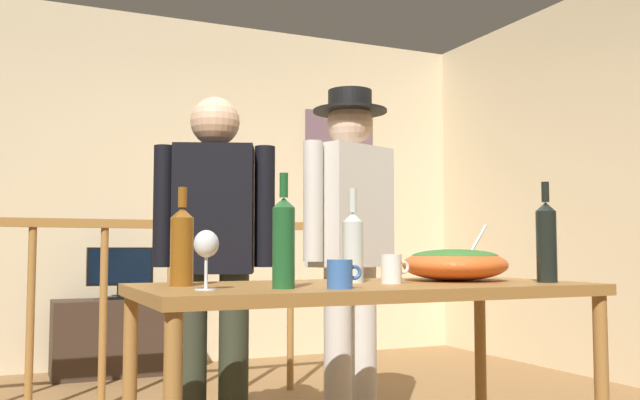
{
  "coord_description": "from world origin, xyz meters",
  "views": [
    {
      "loc": [
        -1.26,
        -2.84,
        0.9
      ],
      "look_at": [
        -0.1,
        -0.26,
        1.1
      ],
      "focal_mm": 39.08,
      "sensor_mm": 36.0,
      "label": 1
    }
  ],
  "objects_px": {
    "salad_bowl": "(455,263)",
    "mug_blue": "(340,274)",
    "wine_bottle_amber": "(182,245)",
    "person_standing_left": "(214,246)",
    "person_standing_right": "(350,230)",
    "flat_screen_tv": "(120,268)",
    "mug_white": "(392,269)",
    "serving_table": "(365,304)",
    "tv_console": "(118,337)",
    "framed_picture": "(339,141)",
    "stair_railing": "(178,286)",
    "wine_bottle_dark": "(546,240)",
    "wine_bottle_green": "(284,241)",
    "wine_glass": "(206,247)",
    "wine_bottle_clear": "(353,245)"
  },
  "relations": [
    {
      "from": "stair_railing",
      "to": "wine_glass",
      "type": "height_order",
      "value": "stair_railing"
    },
    {
      "from": "framed_picture",
      "to": "serving_table",
      "type": "height_order",
      "value": "framed_picture"
    },
    {
      "from": "wine_bottle_amber",
      "to": "person_standing_right",
      "type": "height_order",
      "value": "person_standing_right"
    },
    {
      "from": "framed_picture",
      "to": "wine_glass",
      "type": "bearing_deg",
      "value": -121.64
    },
    {
      "from": "flat_screen_tv",
      "to": "wine_bottle_amber",
      "type": "height_order",
      "value": "wine_bottle_amber"
    },
    {
      "from": "flat_screen_tv",
      "to": "person_standing_left",
      "type": "xyz_separation_m",
      "value": [
        0.08,
        -2.18,
        0.15
      ]
    },
    {
      "from": "flat_screen_tv",
      "to": "mug_blue",
      "type": "height_order",
      "value": "flat_screen_tv"
    },
    {
      "from": "person_standing_right",
      "to": "person_standing_left",
      "type": "bearing_deg",
      "value": -21.39
    },
    {
      "from": "wine_bottle_amber",
      "to": "wine_bottle_green",
      "type": "distance_m",
      "value": 0.37
    },
    {
      "from": "stair_railing",
      "to": "wine_bottle_dark",
      "type": "height_order",
      "value": "wine_bottle_dark"
    },
    {
      "from": "person_standing_left",
      "to": "wine_bottle_amber",
      "type": "bearing_deg",
      "value": 87.53
    },
    {
      "from": "wine_glass",
      "to": "wine_bottle_clear",
      "type": "bearing_deg",
      "value": 19.09
    },
    {
      "from": "framed_picture",
      "to": "person_standing_left",
      "type": "bearing_deg",
      "value": -126.11
    },
    {
      "from": "mug_white",
      "to": "person_standing_right",
      "type": "relative_size",
      "value": 0.07
    },
    {
      "from": "serving_table",
      "to": "person_standing_right",
      "type": "distance_m",
      "value": 0.89
    },
    {
      "from": "framed_picture",
      "to": "tv_console",
      "type": "distance_m",
      "value": 2.49
    },
    {
      "from": "mug_white",
      "to": "wine_glass",
      "type": "bearing_deg",
      "value": -172.12
    },
    {
      "from": "wine_bottle_dark",
      "to": "wine_bottle_green",
      "type": "xyz_separation_m",
      "value": [
        -1.02,
        0.04,
        -0.01
      ]
    },
    {
      "from": "framed_picture",
      "to": "wine_bottle_amber",
      "type": "distance_m",
      "value": 3.92
    },
    {
      "from": "stair_railing",
      "to": "wine_bottle_dark",
      "type": "xyz_separation_m",
      "value": [
        0.86,
        -2.19,
        0.26
      ]
    },
    {
      "from": "salad_bowl",
      "to": "person_standing_right",
      "type": "xyz_separation_m",
      "value": [
        -0.08,
        0.73,
        0.15
      ]
    },
    {
      "from": "framed_picture",
      "to": "wine_glass",
      "type": "height_order",
      "value": "framed_picture"
    },
    {
      "from": "wine_bottle_amber",
      "to": "mug_blue",
      "type": "height_order",
      "value": "wine_bottle_amber"
    },
    {
      "from": "salad_bowl",
      "to": "serving_table",
      "type": "bearing_deg",
      "value": -173.53
    },
    {
      "from": "wine_bottle_amber",
      "to": "person_standing_left",
      "type": "bearing_deg",
      "value": 66.14
    },
    {
      "from": "serving_table",
      "to": "wine_bottle_dark",
      "type": "height_order",
      "value": "wine_bottle_dark"
    },
    {
      "from": "tv_console",
      "to": "wine_bottle_clear",
      "type": "height_order",
      "value": "wine_bottle_clear"
    },
    {
      "from": "framed_picture",
      "to": "salad_bowl",
      "type": "xyz_separation_m",
      "value": [
        -1.07,
        -3.23,
        -1.0
      ]
    },
    {
      "from": "wine_bottle_dark",
      "to": "person_standing_left",
      "type": "bearing_deg",
      "value": 135.19
    },
    {
      "from": "wine_bottle_green",
      "to": "mug_blue",
      "type": "height_order",
      "value": "wine_bottle_green"
    },
    {
      "from": "wine_bottle_amber",
      "to": "person_standing_right",
      "type": "xyz_separation_m",
      "value": [
        0.96,
        0.67,
        0.08
      ]
    },
    {
      "from": "wine_glass",
      "to": "mug_white",
      "type": "height_order",
      "value": "wine_glass"
    },
    {
      "from": "wine_bottle_dark",
      "to": "mug_blue",
      "type": "height_order",
      "value": "wine_bottle_dark"
    },
    {
      "from": "wine_bottle_green",
      "to": "person_standing_right",
      "type": "distance_m",
      "value": 1.18
    },
    {
      "from": "mug_blue",
      "to": "tv_console",
      "type": "bearing_deg",
      "value": 93.5
    },
    {
      "from": "wine_bottle_green",
      "to": "mug_white",
      "type": "distance_m",
      "value": 0.49
    },
    {
      "from": "person_standing_right",
      "to": "stair_railing",
      "type": "bearing_deg",
      "value": -87.23
    },
    {
      "from": "mug_blue",
      "to": "mug_white",
      "type": "bearing_deg",
      "value": 33.86
    },
    {
      "from": "person_standing_left",
      "to": "person_standing_right",
      "type": "relative_size",
      "value": 0.94
    },
    {
      "from": "person_standing_right",
      "to": "wine_bottle_dark",
      "type": "bearing_deg",
      "value": 86.46
    },
    {
      "from": "serving_table",
      "to": "person_standing_right",
      "type": "relative_size",
      "value": 0.96
    },
    {
      "from": "salad_bowl",
      "to": "person_standing_right",
      "type": "height_order",
      "value": "person_standing_right"
    },
    {
      "from": "stair_railing",
      "to": "serving_table",
      "type": "bearing_deg",
      "value": -83.95
    },
    {
      "from": "flat_screen_tv",
      "to": "person_standing_right",
      "type": "relative_size",
      "value": 0.28
    },
    {
      "from": "mug_blue",
      "to": "person_standing_left",
      "type": "distance_m",
      "value": 1.03
    },
    {
      "from": "salad_bowl",
      "to": "mug_blue",
      "type": "distance_m",
      "value": 0.69
    },
    {
      "from": "mug_white",
      "to": "person_standing_left",
      "type": "xyz_separation_m",
      "value": [
        -0.42,
        0.81,
        0.08
      ]
    },
    {
      "from": "wine_glass",
      "to": "wine_bottle_green",
      "type": "height_order",
      "value": "wine_bottle_green"
    },
    {
      "from": "salad_bowl",
      "to": "wine_glass",
      "type": "xyz_separation_m",
      "value": [
        -1.03,
        -0.18,
        0.06
      ]
    },
    {
      "from": "wine_bottle_green",
      "to": "wine_bottle_clear",
      "type": "bearing_deg",
      "value": 33.09
    }
  ]
}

